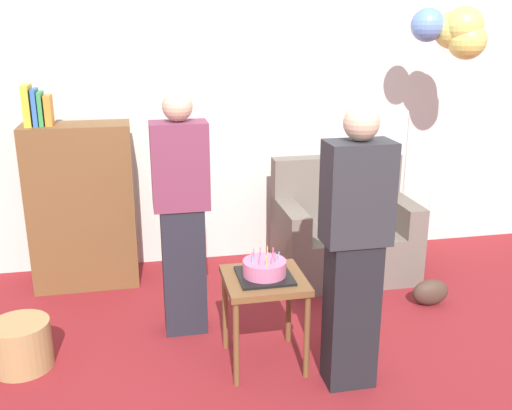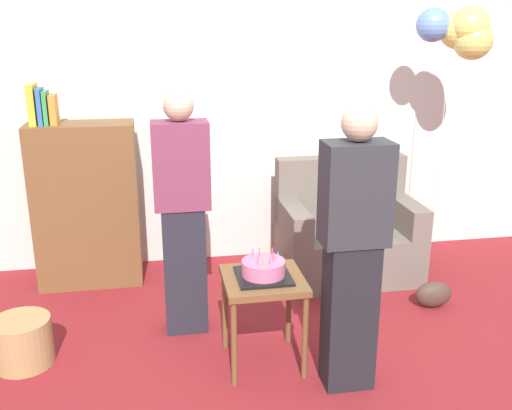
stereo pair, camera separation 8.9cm
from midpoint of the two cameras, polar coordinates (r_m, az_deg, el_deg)
name	(u,v)px [view 2 (the right image)]	position (r m, az deg, el deg)	size (l,w,h in m)	color
ground_plane	(299,382)	(3.60, 4.96, -16.88)	(8.00, 8.00, 0.00)	maroon
wall_back	(243,105)	(5.02, -0.72, 9.74)	(6.00, 0.10, 2.70)	silver
couch	(346,235)	(4.89, 9.37, -2.94)	(1.10, 0.70, 0.96)	#6B6056
bookshelf	(86,203)	(4.75, -15.83, 0.15)	(0.80, 0.36, 1.60)	brown
side_table	(263,290)	(3.53, 1.46, -8.37)	(0.48, 0.48, 0.58)	brown
birthday_cake	(263,269)	(3.47, 1.47, -6.34)	(0.32, 0.32, 0.17)	black
person_blowing_candles	(183,214)	(3.82, -6.53, -0.89)	(0.36, 0.22, 1.63)	#23232D
person_holding_cake	(353,251)	(3.24, 10.24, -4.47)	(0.36, 0.22, 1.63)	black
wicker_basket	(22,342)	(3.93, -21.32, -12.39)	(0.36, 0.36, 0.30)	#A88451
handbag	(434,294)	(4.57, 17.56, -8.36)	(0.28, 0.14, 0.20)	#473328
balloon_bunch	(461,31)	(4.84, 19.97, 15.74)	(0.55, 0.39, 2.15)	silver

